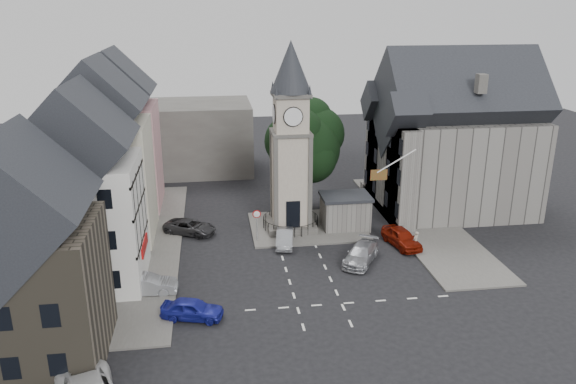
{
  "coord_description": "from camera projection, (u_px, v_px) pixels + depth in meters",
  "views": [
    {
      "loc": [
        -6.6,
        -37.74,
        19.03
      ],
      "look_at": [
        -0.65,
        5.0,
        4.45
      ],
      "focal_mm": 35.0,
      "sensor_mm": 36.0,
      "label": 1
    }
  ],
  "objects": [
    {
      "name": "building_sw_stone",
      "position": [
        22.0,
        272.0,
        29.99
      ],
      "size": [
        8.6,
        7.6,
        10.4
      ],
      "color": "#494337",
      "rests_on": "ground"
    },
    {
      "name": "east_building",
      "position": [
        450.0,
        146.0,
        52.72
      ],
      "size": [
        14.4,
        11.4,
        12.6
      ],
      "color": "slate",
      "rests_on": "ground"
    },
    {
      "name": "car_west_silver",
      "position": [
        146.0,
        285.0,
        38.44
      ],
      "size": [
        4.29,
        1.63,
        1.4
      ],
      "primitive_type": "imported",
      "rotation": [
        0.0,
        0.0,
        1.53
      ],
      "color": "#9B9EA2",
      "rests_on": "ground"
    },
    {
      "name": "ground",
      "position": [
        306.0,
        268.0,
        42.36
      ],
      "size": [
        120.0,
        120.0,
        0.0
      ],
      "primitive_type": "plane",
      "color": "black",
      "rests_on": "ground"
    },
    {
      "name": "warning_sign_post",
      "position": [
        257.0,
        219.0,
        46.4
      ],
      "size": [
        0.7,
        0.19,
        2.85
      ],
      "color": "black",
      "rests_on": "ground"
    },
    {
      "name": "pavement_west",
      "position": [
        144.0,
        245.0,
        46.34
      ],
      "size": [
        6.0,
        30.0,
        0.14
      ],
      "primitive_type": "cube",
      "color": "#595651",
      "rests_on": "ground"
    },
    {
      "name": "town_tree",
      "position": [
        304.0,
        138.0,
        52.59
      ],
      "size": [
        7.2,
        7.2,
        10.8
      ],
      "color": "black",
      "rests_on": "ground"
    },
    {
      "name": "terrace_pink",
      "position": [
        117.0,
        141.0,
        53.25
      ],
      "size": [
        8.1,
        7.6,
        12.8
      ],
      "color": "#BF8389",
      "rests_on": "ground"
    },
    {
      "name": "central_island",
      "position": [
        307.0,
        227.0,
        50.04
      ],
      "size": [
        10.0,
        8.0,
        0.16
      ],
      "primitive_type": "cube",
      "color": "#595651",
      "rests_on": "ground"
    },
    {
      "name": "pavement_east",
      "position": [
        420.0,
        221.0,
        51.42
      ],
      "size": [
        6.0,
        26.0,
        0.14
      ],
      "primitive_type": "cube",
      "color": "#595651",
      "rests_on": "ground"
    },
    {
      "name": "terrace_tudor",
      "position": [
        83.0,
        201.0,
        38.36
      ],
      "size": [
        8.1,
        7.6,
        12.0
      ],
      "color": "silver",
      "rests_on": "ground"
    },
    {
      "name": "backdrop_west",
      "position": [
        165.0,
        138.0,
        65.79
      ],
      "size": [
        20.0,
        10.0,
        8.0
      ],
      "primitive_type": "cube",
      "color": "#4C4944",
      "rests_on": "ground"
    },
    {
      "name": "car_west_grey",
      "position": [
        190.0,
        227.0,
        48.52
      ],
      "size": [
        4.99,
        3.86,
        1.26
      ],
      "primitive_type": "imported",
      "rotation": [
        0.0,
        0.0,
        1.12
      ],
      "color": "#2C2B2E",
      "rests_on": "ground"
    },
    {
      "name": "car_west_blue",
      "position": [
        192.0,
        309.0,
        35.43
      ],
      "size": [
        4.22,
        2.55,
        1.34
      ],
      "primitive_type": "imported",
      "rotation": [
        0.0,
        0.0,
        1.31
      ],
      "color": "#1B2096",
      "rests_on": "ground"
    },
    {
      "name": "terrace_cream",
      "position": [
        103.0,
        164.0,
        45.74
      ],
      "size": [
        8.1,
        7.6,
        12.8
      ],
      "color": "beige",
      "rests_on": "ground"
    },
    {
      "name": "east_boundary_wall",
      "position": [
        384.0,
        211.0,
        52.81
      ],
      "size": [
        0.4,
        16.0,
        0.9
      ],
      "primitive_type": "cube",
      "color": "slate",
      "rests_on": "ground"
    },
    {
      "name": "car_island_east",
      "position": [
        361.0,
        254.0,
        43.19
      ],
      "size": [
        4.09,
        5.04,
        1.37
      ],
      "primitive_type": "imported",
      "rotation": [
        0.0,
        0.0,
        -0.54
      ],
      "color": "#999AA0",
      "rests_on": "ground"
    },
    {
      "name": "pedestrian",
      "position": [
        416.0,
        241.0,
        45.2
      ],
      "size": [
        0.71,
        0.67,
        1.64
      ],
      "primitive_type": "imported",
      "rotation": [
        0.0,
        0.0,
        3.77
      ],
      "color": "#A69B89",
      "rests_on": "ground"
    },
    {
      "name": "road_markings",
      "position": [
        319.0,
        305.0,
        37.2
      ],
      "size": [
        20.0,
        8.0,
        0.01
      ],
      "primitive_type": "cube",
      "color": "silver",
      "rests_on": "ground"
    },
    {
      "name": "car_east_red",
      "position": [
        402.0,
        237.0,
        46.05
      ],
      "size": [
        2.68,
        4.68,
        1.5
      ],
      "primitive_type": "imported",
      "rotation": [
        0.0,
        0.0,
        0.22
      ],
      "color": "maroon",
      "rests_on": "ground"
    },
    {
      "name": "car_island_silver",
      "position": [
        285.0,
        238.0,
        46.25
      ],
      "size": [
        1.93,
        4.02,
        1.27
      ],
      "primitive_type": "imported",
      "rotation": [
        0.0,
        0.0,
        -0.16
      ],
      "color": "gray",
      "rests_on": "ground"
    },
    {
      "name": "clock_tower",
      "position": [
        291.0,
        139.0,
        47.26
      ],
      "size": [
        4.86,
        4.86,
        16.25
      ],
      "color": "#4C4944",
      "rests_on": "ground"
    },
    {
      "name": "flagpole",
      "position": [
        397.0,
        161.0,
        44.92
      ],
      "size": [
        3.68,
        0.1,
        2.74
      ],
      "color": "white",
      "rests_on": "ground"
    },
    {
      "name": "stone_shelter",
      "position": [
        345.0,
        211.0,
        49.53
      ],
      "size": [
        4.3,
        3.3,
        3.08
      ],
      "color": "slate",
      "rests_on": "ground"
    }
  ]
}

